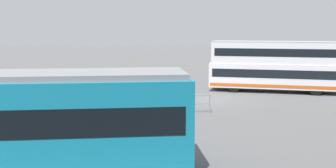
# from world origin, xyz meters

# --- Properties ---
(ground_plane) EXTENTS (160.00, 160.00, 0.00)m
(ground_plane) POSITION_xyz_m (0.00, 0.00, 0.00)
(ground_plane) COLOR slate
(double_decker_bus) EXTENTS (10.61, 4.97, 3.95)m
(double_decker_bus) POSITION_xyz_m (-5.55, -3.35, 2.02)
(double_decker_bus) COLOR white
(double_decker_bus) RESTS_ON ground
(pedestrian_near_railing) EXTENTS (0.44, 0.44, 1.59)m
(pedestrian_near_railing) POSITION_xyz_m (3.43, 5.07, 0.91)
(pedestrian_near_railing) COLOR #33384C
(pedestrian_near_railing) RESTS_ON ground
(pedestrian_railing) EXTENTS (6.76, 0.34, 1.08)m
(pedestrian_railing) POSITION_xyz_m (3.89, 4.74, 0.73)
(pedestrian_railing) COLOR gray
(pedestrian_railing) RESTS_ON ground
(info_sign) EXTENTS (1.20, 0.29, 2.25)m
(info_sign) POSITION_xyz_m (9.51, 4.10, 1.58)
(info_sign) COLOR slate
(info_sign) RESTS_ON ground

